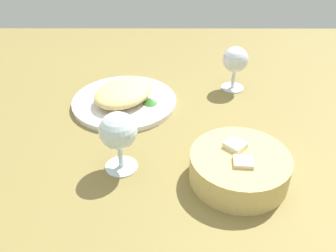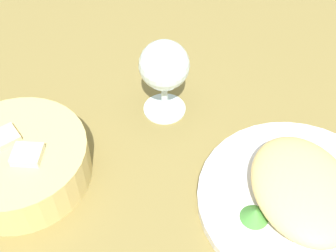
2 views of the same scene
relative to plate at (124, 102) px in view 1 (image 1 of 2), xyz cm
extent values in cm
cube|color=olive|center=(12.44, 10.48, -1.70)|extent=(140.00, 140.00, 2.00)
cylinder|color=white|center=(0.00, 0.00, 0.00)|extent=(27.36, 27.36, 1.40)
ellipsoid|color=#E7C77A|center=(0.00, 0.00, 2.89)|extent=(21.78, 20.45, 4.37)
cone|color=#468D38|center=(2.02, 6.88, 1.59)|extent=(3.74, 3.74, 1.77)
cylinder|color=#D8BC70|center=(28.87, 25.59, 2.26)|extent=(19.58, 19.58, 5.93)
cube|color=beige|center=(31.09, 25.64, 4.18)|extent=(3.62, 3.96, 3.70)
cube|color=beige|center=(26.22, 24.81, 4.46)|extent=(5.10, 5.10, 3.80)
cylinder|color=silver|center=(25.35, 1.87, -0.40)|extent=(6.80, 6.80, 0.60)
cylinder|color=silver|center=(25.35, 1.87, 2.35)|extent=(1.00, 1.00, 4.90)
sphere|color=silver|center=(25.35, 1.87, 8.61)|extent=(7.62, 7.62, 7.62)
cylinder|color=silver|center=(-8.87, 29.88, -0.40)|extent=(6.36, 6.36, 0.60)
cylinder|color=silver|center=(-8.87, 29.88, 2.26)|extent=(1.00, 1.00, 4.71)
sphere|color=silver|center=(-8.87, 29.88, 8.13)|extent=(7.04, 7.04, 7.04)
camera|label=1|loc=(83.33, 11.72, 49.88)|focal=39.18mm
camera|label=2|loc=(-13.37, 35.28, 52.09)|focal=48.44mm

